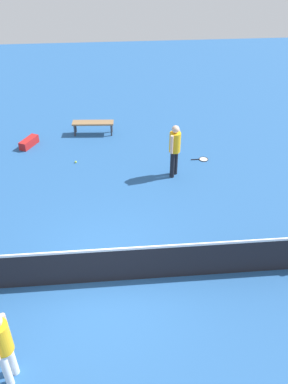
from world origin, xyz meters
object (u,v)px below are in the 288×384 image
Objects in this scene: tennis_ball_midcourt at (76,162)px; tennis_ball_baseline at (176,157)px; tennis_ball_near_player at (94,258)px; equipment_bag at (30,142)px; player_near_side at (175,147)px; tennis_ball_by_net at (217,248)px; player_far_side at (2,344)px; courtside_bench at (93,124)px; tennis_racket_near_player at (203,159)px.

tennis_ball_baseline is (-3.33, -0.04, 0.00)m from tennis_ball_midcourt.
tennis_ball_near_player is 6.35m from equipment_bag.
tennis_ball_near_player is (2.44, 3.53, -0.98)m from player_near_side.
player_near_side is 25.76× the size of tennis_ball_by_net.
player_far_side is at bearing 84.22° from tennis_ball_midcourt.
tennis_racket_near_player is at bearing 148.68° from courtside_bench.
tennis_ball_near_player is at bearing -115.94° from player_far_side.
tennis_ball_by_net is 4.54m from tennis_ball_baseline.
tennis_ball_by_net reaches higher than tennis_racket_near_player.
tennis_ball_near_player is 1.00× the size of tennis_ball_midcourt.
player_far_side is (3.84, 6.41, 0.00)m from player_near_side.
tennis_ball_by_net is 1.00× the size of tennis_ball_midcourt.
tennis_ball_baseline is at bearing 165.32° from equipment_bag.
tennis_racket_near_player is 4.28m from courtside_bench.
tennis_ball_midcourt is 1.00× the size of tennis_ball_baseline.
player_far_side is 8.88m from equipment_bag.
player_far_side is 8.87m from tennis_racket_near_player.
tennis_ball_midcourt is 0.04× the size of courtside_bench.
tennis_racket_near_player is 8.84× the size of tennis_ball_baseline.
tennis_racket_near_player is at bearing -142.25° from player_near_side.
tennis_ball_baseline is (-2.68, -4.60, 0.00)m from tennis_ball_near_player.
player_near_side is 5.38m from equipment_bag.
tennis_ball_near_player and tennis_ball_midcourt have the same top height.
tennis_ball_midcourt is at bearing 0.69° from tennis_ball_baseline.
tennis_racket_near_player is 6.06m from equipment_bag.
tennis_racket_near_player is 5.66m from tennis_ball_near_player.
courtside_bench is 1.82× the size of equipment_bag.
tennis_ball_near_player is at bearing 98.10° from tennis_ball_midcourt.
tennis_ball_by_net and tennis_ball_midcourt have the same top height.
player_near_side is 3.40m from tennis_ball_midcourt.
player_far_side reaches higher than tennis_ball_baseline.
tennis_ball_midcourt is (-0.75, -7.45, -0.98)m from player_far_side.
player_near_side reaches higher than tennis_racket_near_player.
player_far_side is 8.58m from tennis_ball_baseline.
tennis_ball_midcourt is at bearing 140.97° from equipment_bag.
tennis_ball_by_net is at bearing -146.20° from player_far_side.
player_near_side is 25.76× the size of tennis_ball_midcourt.
tennis_ball_near_player is (-1.40, -2.88, -0.98)m from player_far_side.
player_near_side is at bearing -80.64° from tennis_ball_by_net.
equipment_bag reaches higher than tennis_ball_midcourt.
player_near_side is at bearing 161.53° from tennis_ball_midcourt.
courtside_bench is at bearing -50.70° from player_near_side.
tennis_ball_near_player is at bearing 1.34° from tennis_ball_by_net.
tennis_ball_by_net is at bearing -178.66° from tennis_ball_near_player.
equipment_bag is (1.66, -1.35, 0.11)m from tennis_ball_midcourt.
equipment_bag is (2.23, 0.70, -0.28)m from courtside_bench.
player_near_side reaches higher than courtside_bench.
equipment_bag reaches higher than tennis_ball_by_net.
tennis_ball_baseline is at bearing -179.31° from tennis_ball_midcourt.
tennis_ball_by_net is (-3.01, -0.07, 0.00)m from tennis_ball_near_player.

